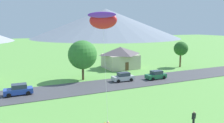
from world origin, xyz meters
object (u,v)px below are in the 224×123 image
(parked_car_green_west_end, at_px, (156,75))
(parked_car_silver_mid_west, at_px, (123,77))
(tree_left_of_center, at_px, (181,49))
(watcher_person, at_px, (194,118))
(tree_center, at_px, (83,55))
(kite_flyer_with_kite, at_px, (103,22))
(parked_car_blue_mid_east, at_px, (19,90))
(house_left_center, at_px, (120,57))

(parked_car_green_west_end, bearing_deg, parked_car_silver_mid_west, 169.24)
(tree_left_of_center, xyz_separation_m, watcher_person, (-22.81, -27.40, -3.90))
(tree_left_of_center, xyz_separation_m, parked_car_green_west_end, (-13.83, -8.45, -3.91))
(tree_center, height_order, kite_flyer_with_kite, kite_flyer_with_kite)
(tree_left_of_center, height_order, kite_flyer_with_kite, kite_flyer_with_kite)
(kite_flyer_with_kite, bearing_deg, parked_car_blue_mid_east, 120.61)
(tree_left_of_center, relative_size, parked_car_silver_mid_west, 1.56)
(tree_center, height_order, parked_car_blue_mid_east, tree_center)
(house_left_center, bearing_deg, tree_left_of_center, -19.59)
(kite_flyer_with_kite, bearing_deg, parked_car_green_west_end, 38.37)
(house_left_center, xyz_separation_m, watcher_person, (-7.98, -32.68, -1.92))
(parked_car_blue_mid_east, relative_size, watcher_person, 2.51)
(house_left_center, bearing_deg, watcher_person, -103.72)
(house_left_center, distance_m, parked_car_blue_mid_east, 27.82)
(watcher_person, bearing_deg, tree_center, 100.13)
(parked_car_blue_mid_east, bearing_deg, tree_center, 23.50)
(house_left_center, relative_size, watcher_person, 5.00)
(parked_car_blue_mid_east, height_order, watcher_person, parked_car_blue_mid_east)
(tree_left_of_center, relative_size, tree_center, 0.84)
(tree_left_of_center, bearing_deg, watcher_person, -129.77)
(house_left_center, height_order, parked_car_green_west_end, house_left_center)
(parked_car_silver_mid_west, height_order, parked_car_blue_mid_east, same)
(parked_car_green_west_end, height_order, parked_car_blue_mid_east, same)
(watcher_person, bearing_deg, parked_car_silver_mid_west, 83.82)
(parked_car_silver_mid_west, bearing_deg, house_left_center, 65.05)
(tree_left_of_center, relative_size, parked_car_blue_mid_east, 1.58)
(tree_left_of_center, distance_m, parked_car_blue_mid_east, 40.22)
(house_left_center, bearing_deg, tree_center, -147.18)
(tree_left_of_center, relative_size, watcher_person, 3.96)
(tree_center, xyz_separation_m, parked_car_silver_mid_west, (6.60, -4.45, -4.15))
(tree_left_of_center, bearing_deg, house_left_center, 160.41)
(parked_car_green_west_end, xyz_separation_m, parked_car_silver_mid_west, (-6.79, 1.29, 0.00))
(tree_center, xyz_separation_m, watcher_person, (4.41, -24.69, -4.14))
(parked_car_green_west_end, relative_size, watcher_person, 2.53)
(tree_center, bearing_deg, parked_car_blue_mid_east, -156.50)
(parked_car_green_west_end, distance_m, parked_car_silver_mid_west, 6.91)
(tree_left_of_center, height_order, watcher_person, tree_left_of_center)
(parked_car_blue_mid_east, relative_size, kite_flyer_with_kite, 0.34)
(parked_car_green_west_end, height_order, kite_flyer_with_kite, kite_flyer_with_kite)
(watcher_person, bearing_deg, parked_car_blue_mid_east, 130.16)
(parked_car_silver_mid_west, bearing_deg, tree_center, 146.05)
(parked_car_green_west_end, bearing_deg, parked_car_blue_mid_east, 178.85)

